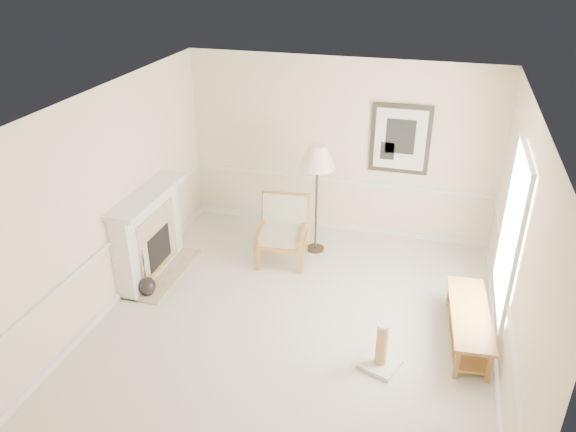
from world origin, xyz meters
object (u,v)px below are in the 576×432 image
object	(u,v)px
bench	(469,321)
scratching_post	(381,353)
armchair	(283,226)
floor_vase	(147,286)
floor_lamp	(317,160)

from	to	relation	value
bench	scratching_post	bearing A→B (deg)	-142.42
bench	scratching_post	distance (m)	1.23
armchair	bench	world-z (taller)	armchair
floor_vase	floor_lamp	size ratio (longest dim) A/B	0.42
floor_lamp	scratching_post	world-z (taller)	floor_lamp
floor_lamp	bench	size ratio (longest dim) A/B	1.12
armchair	floor_lamp	bearing A→B (deg)	31.31
armchair	bench	distance (m)	3.07
floor_vase	armchair	distance (m)	2.20
bench	floor_vase	bearing A→B (deg)	-177.57
floor_lamp	bench	bearing A→B (deg)	-35.94
floor_vase	scratching_post	size ratio (longest dim) A/B	1.23
armchair	scratching_post	xyz separation A→B (m)	(1.79, -2.08, -0.34)
floor_vase	scratching_post	world-z (taller)	floor_vase
scratching_post	floor_vase	bearing A→B (deg)	170.42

